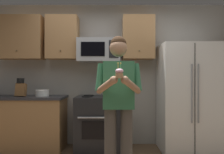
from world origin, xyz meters
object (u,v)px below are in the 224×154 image
at_px(knife_block, 21,90).
at_px(bowl_large_white, 42,93).
at_px(refrigerator, 187,98).
at_px(oven_range, 99,123).
at_px(microwave, 99,50).
at_px(cupcake, 119,73).
at_px(person, 119,98).

height_order(knife_block, bowl_large_white, knife_block).
distance_m(refrigerator, bowl_large_white, 2.47).
height_order(oven_range, bowl_large_white, bowl_large_white).
height_order(microwave, refrigerator, microwave).
distance_m(oven_range, knife_block, 1.44).
xyz_separation_m(oven_range, cupcake, (0.31, -1.37, 0.83)).
relative_size(oven_range, cupcake, 5.36).
xyz_separation_m(knife_block, person, (1.63, -1.01, -0.04)).
xyz_separation_m(oven_range, person, (0.31, -1.04, 0.53)).
height_order(oven_range, knife_block, knife_block).
xyz_separation_m(person, cupcake, (0.00, -0.33, 0.30)).
distance_m(microwave, person, 1.41).
bearing_deg(bowl_large_white, cupcake, -47.35).
distance_m(refrigerator, person, 1.56).
relative_size(knife_block, bowl_large_white, 1.35).
relative_size(microwave, person, 0.42).
bearing_deg(oven_range, bowl_large_white, 178.90).
xyz_separation_m(oven_range, microwave, (0.00, 0.12, 1.26)).
height_order(knife_block, person, person).
bearing_deg(knife_block, microwave, 6.46).
bearing_deg(cupcake, bowl_large_white, 132.65).
bearing_deg(person, knife_block, 148.10).
distance_m(person, cupcake, 0.44).
relative_size(microwave, bowl_large_white, 3.13).
bearing_deg(knife_block, bowl_large_white, 7.93).
bearing_deg(microwave, knife_block, -173.54).
bearing_deg(bowl_large_white, microwave, 5.93).
height_order(oven_range, refrigerator, refrigerator).
relative_size(bowl_large_white, person, 0.13).
distance_m(refrigerator, knife_block, 2.82).
xyz_separation_m(microwave, bowl_large_white, (-0.97, -0.10, -0.74)).
xyz_separation_m(refrigerator, knife_block, (-2.82, 0.01, 0.14)).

